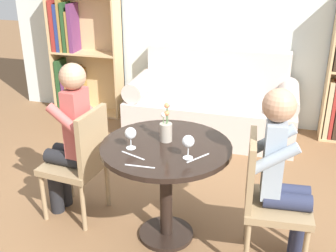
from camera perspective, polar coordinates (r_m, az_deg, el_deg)
name	(u,v)px	position (r m, az deg, el deg)	size (l,w,h in m)	color
ground_plane	(166,235)	(3.24, -0.24, -14.55)	(16.00, 16.00, 0.00)	brown
back_wall	(222,7)	(4.87, 7.39, 15.73)	(5.20, 0.05, 2.70)	silver
round_table	(166,166)	(2.91, -0.26, -5.42)	(0.89, 0.89, 0.75)	black
couch	(212,108)	(4.72, 5.97, 2.47)	(1.83, 0.80, 0.92)	beige
bookshelf_left	(78,56)	(5.37, -12.11, 9.31)	(0.86, 0.28, 1.55)	tan
chair_left	(81,159)	(3.26, -11.69, -4.43)	(0.47, 0.47, 0.90)	#937A56
chair_right	(267,196)	(2.84, 13.28, -9.15)	(0.45, 0.45, 0.90)	#937A56
person_left	(70,139)	(3.25, -13.19, -1.67)	(0.44, 0.37, 1.24)	black
person_right	(284,175)	(2.77, 15.44, -6.44)	(0.43, 0.36, 1.22)	#282D47
wine_glass_left	(130,134)	(2.76, -5.10, -1.08)	(0.08, 0.08, 0.15)	white
wine_glass_right	(188,142)	(2.62, 2.76, -2.19)	(0.08, 0.08, 0.16)	white
flower_vase	(166,128)	(2.86, -0.28, -0.33)	(0.09, 0.09, 0.28)	#9E9384
knife_left_setting	(198,158)	(2.68, 4.09, -4.35)	(0.12, 0.16, 0.00)	silver
fork_left_setting	(133,155)	(2.71, -4.77, -4.00)	(0.18, 0.08, 0.00)	silver
knife_right_setting	(140,166)	(2.58, -3.84, -5.46)	(0.19, 0.02, 0.00)	silver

